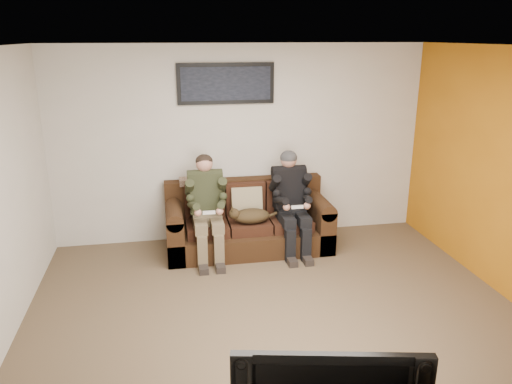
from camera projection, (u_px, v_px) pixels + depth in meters
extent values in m
plane|color=brown|center=(279.00, 319.00, 4.96)|extent=(5.00, 5.00, 0.00)
plane|color=silver|center=(283.00, 47.00, 4.17)|extent=(5.00, 5.00, 0.00)
plane|color=beige|center=(242.00, 144.00, 6.67)|extent=(5.00, 0.00, 5.00)
plane|color=beige|center=(386.00, 331.00, 2.46)|extent=(5.00, 0.00, 5.00)
cube|color=#321D0F|center=(248.00, 238.00, 6.55)|extent=(2.11, 0.91, 0.29)
cube|color=#321D0F|center=(244.00, 199.00, 6.76)|extent=(2.11, 0.19, 0.57)
cube|color=#321D0F|center=(175.00, 233.00, 6.34)|extent=(0.21, 0.91, 0.57)
cube|color=#321D0F|center=(318.00, 223.00, 6.68)|extent=(0.21, 0.91, 0.57)
cylinder|color=#321D0F|center=(174.00, 212.00, 6.26)|extent=(0.21, 0.91, 0.21)
cylinder|color=#321D0F|center=(319.00, 203.00, 6.59)|extent=(0.21, 0.91, 0.21)
cube|color=#331A0F|center=(207.00, 227.00, 6.35)|extent=(0.52, 0.57, 0.13)
cube|color=#331A0F|center=(204.00, 200.00, 6.52)|extent=(0.52, 0.13, 0.42)
cube|color=#331A0F|center=(249.00, 224.00, 6.44)|extent=(0.52, 0.57, 0.13)
cube|color=#331A0F|center=(245.00, 198.00, 6.62)|extent=(0.52, 0.13, 0.42)
cube|color=#331A0F|center=(289.00, 222.00, 6.54)|extent=(0.52, 0.57, 0.13)
cube|color=#331A0F|center=(285.00, 195.00, 6.71)|extent=(0.52, 0.13, 0.42)
cube|color=#9D8C67|center=(247.00, 202.00, 6.52)|extent=(0.40, 0.19, 0.40)
cube|color=gray|center=(196.00, 181.00, 6.54)|extent=(0.43, 0.21, 0.08)
cube|color=brown|center=(207.00, 218.00, 6.28)|extent=(0.36, 0.30, 0.14)
cube|color=#2A2F1C|center=(205.00, 193.00, 6.28)|extent=(0.40, 0.30, 0.53)
cylinder|color=#2A2F1C|center=(205.00, 176.00, 6.24)|extent=(0.44, 0.18, 0.18)
sphere|color=tan|center=(204.00, 164.00, 6.21)|extent=(0.21, 0.21, 0.21)
cube|color=brown|center=(200.00, 225.00, 6.08)|extent=(0.15, 0.42, 0.13)
cube|color=brown|center=(217.00, 224.00, 6.11)|extent=(0.15, 0.42, 0.13)
cube|color=brown|center=(202.00, 252.00, 5.97)|extent=(0.12, 0.13, 0.42)
cube|color=brown|center=(219.00, 251.00, 6.01)|extent=(0.12, 0.13, 0.42)
cube|color=black|center=(203.00, 268.00, 5.95)|extent=(0.11, 0.26, 0.08)
cube|color=black|center=(220.00, 266.00, 5.99)|extent=(0.11, 0.26, 0.08)
cylinder|color=#2A2F1C|center=(190.00, 188.00, 6.15)|extent=(0.11, 0.30, 0.28)
cylinder|color=#2A2F1C|center=(222.00, 186.00, 6.22)|extent=(0.11, 0.30, 0.28)
cylinder|color=#2A2F1C|center=(194.00, 206.00, 6.00)|extent=(0.14, 0.32, 0.15)
cylinder|color=#2A2F1C|center=(222.00, 204.00, 6.06)|extent=(0.14, 0.32, 0.15)
sphere|color=tan|center=(198.00, 213.00, 5.91)|extent=(0.09, 0.09, 0.09)
sphere|color=tan|center=(220.00, 211.00, 5.96)|extent=(0.09, 0.09, 0.09)
cube|color=white|center=(209.00, 213.00, 5.91)|extent=(0.15, 0.04, 0.03)
ellipsoid|color=black|center=(204.00, 161.00, 6.22)|extent=(0.22, 0.22, 0.17)
cube|color=black|center=(290.00, 213.00, 6.47)|extent=(0.36, 0.30, 0.14)
cube|color=black|center=(289.00, 188.00, 6.48)|extent=(0.40, 0.30, 0.53)
cylinder|color=black|center=(289.00, 172.00, 6.43)|extent=(0.44, 0.18, 0.18)
sphere|color=#AB735F|center=(289.00, 160.00, 6.40)|extent=(0.21, 0.21, 0.21)
cube|color=black|center=(286.00, 219.00, 6.27)|extent=(0.15, 0.42, 0.13)
cube|color=black|center=(302.00, 218.00, 6.31)|extent=(0.15, 0.42, 0.13)
cube|color=black|center=(290.00, 245.00, 6.16)|extent=(0.12, 0.13, 0.42)
cube|color=black|center=(306.00, 244.00, 6.20)|extent=(0.12, 0.13, 0.42)
cube|color=black|center=(291.00, 261.00, 6.14)|extent=(0.11, 0.26, 0.08)
cube|color=black|center=(307.00, 259.00, 6.18)|extent=(0.11, 0.26, 0.08)
cylinder|color=black|center=(275.00, 183.00, 6.34)|extent=(0.11, 0.30, 0.28)
cylinder|color=black|center=(305.00, 182.00, 6.42)|extent=(0.11, 0.30, 0.28)
cylinder|color=black|center=(281.00, 200.00, 6.19)|extent=(0.14, 0.32, 0.15)
cylinder|color=black|center=(308.00, 199.00, 6.25)|extent=(0.14, 0.32, 0.15)
sphere|color=#AB735F|center=(287.00, 207.00, 6.10)|extent=(0.09, 0.09, 0.09)
sphere|color=#AB735F|center=(307.00, 206.00, 6.15)|extent=(0.09, 0.09, 0.09)
cube|color=white|center=(297.00, 207.00, 6.11)|extent=(0.15, 0.04, 0.03)
ellipsoid|color=black|center=(289.00, 158.00, 6.39)|extent=(0.22, 0.22, 0.19)
ellipsoid|color=#47351B|center=(251.00, 216.00, 6.28)|extent=(0.47, 0.26, 0.19)
sphere|color=#47351B|center=(234.00, 214.00, 6.20)|extent=(0.14, 0.14, 0.14)
cone|color=#47351B|center=(233.00, 209.00, 6.14)|extent=(0.04, 0.04, 0.04)
cone|color=#47351B|center=(232.00, 208.00, 6.20)|extent=(0.04, 0.04, 0.04)
cylinder|color=#47351B|center=(269.00, 216.00, 6.38)|extent=(0.26, 0.13, 0.08)
cube|color=black|center=(226.00, 84.00, 6.37)|extent=(1.25, 0.04, 0.52)
cube|color=black|center=(226.00, 84.00, 6.35)|extent=(1.15, 0.01, 0.42)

